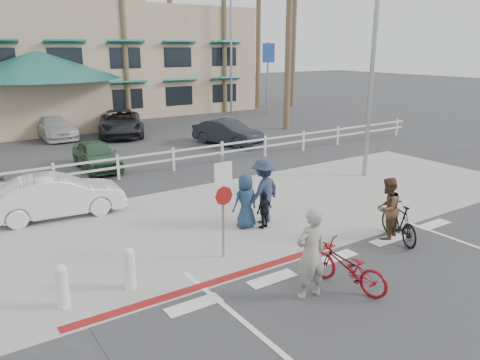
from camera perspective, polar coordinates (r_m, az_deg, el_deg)
ground at (r=11.65m, az=13.73°, el=-10.25°), size 140.00×140.00×0.00m
bike_path at (r=10.59m, az=21.90°, el=-13.81°), size 12.00×16.00×0.01m
sidewalk_plaza at (r=14.77m, az=0.84°, el=-4.04°), size 22.00×7.00×0.01m
cross_street at (r=18.04m, az=-6.40°, el=-0.41°), size 40.00×5.00×0.01m
parking_lot at (r=26.61m, az=-15.98°, el=4.39°), size 50.00×16.00×0.01m
curb_red at (r=10.74m, az=-2.39°, el=-12.10°), size 7.00×0.25×0.02m
rail_fence at (r=19.86m, az=-7.85°, el=2.54°), size 29.40×0.16×1.00m
building at (r=39.18m, az=-19.99°, el=15.91°), size 28.00×16.00×11.30m
sign_post at (r=11.29m, az=-2.10°, el=-2.69°), size 0.50×0.10×2.90m
bollard_0 at (r=10.49m, az=-13.33°, el=-10.42°), size 0.26×0.26×0.95m
bollard_1 at (r=10.16m, az=-20.87°, el=-11.99°), size 0.26×0.26×0.95m
streetlight_0 at (r=19.02m, az=15.88°, el=13.70°), size 0.60×2.00×9.00m
streetlight_1 at (r=36.76m, az=-1.10°, el=15.48°), size 0.60×2.00×9.50m
info_sign at (r=36.34m, az=3.38°, el=12.37°), size 1.20×0.16×5.60m
palm_4 at (r=33.93m, az=-21.51°, el=19.05°), size 4.00×4.00×15.00m
palm_5 at (r=34.09m, az=-14.06°, el=17.94°), size 4.00×4.00×13.00m
palm_7 at (r=37.66m, az=-1.99°, el=18.91°), size 4.00×4.00×14.00m
palm_8 at (r=40.75m, az=2.28°, el=19.39°), size 4.00×4.00×15.00m
palm_9 at (r=41.76m, az=6.61°, el=17.84°), size 4.00×4.00×13.00m
palm_11 at (r=29.76m, az=6.03°, el=19.62°), size 4.00×4.00×14.00m
bike_red at (r=10.48m, az=12.96°, el=-10.29°), size 1.04×1.98×0.99m
rider_red at (r=9.77m, az=8.61°, el=-8.87°), size 0.76×0.54×1.97m
bike_black at (r=13.28m, az=18.79°, el=-4.87°), size 1.11×1.82×1.06m
rider_black at (r=13.22m, az=17.50°, el=-3.33°), size 0.99×0.87×1.72m
pedestrian_a at (r=13.74m, az=2.90°, el=-1.36°), size 1.41×1.06×1.94m
pedestrian_child at (r=13.43m, az=2.98°, el=-3.71°), size 0.68×0.42×1.09m
pedestrian_b at (r=13.39m, az=0.69°, el=-2.63°), size 0.79×0.53×1.58m
car_white_sedan at (r=15.38m, az=-21.40°, el=-1.82°), size 4.07×1.75×1.30m
lot_car_2 at (r=20.81m, az=-17.08°, el=2.91°), size 1.52×3.60×1.22m
lot_car_3 at (r=24.99m, az=-1.51°, el=5.81°), size 2.54×4.23×1.32m
lot_car_5 at (r=28.55m, az=-14.38°, el=6.76°), size 3.99×5.80×1.47m
lot_car_6 at (r=28.78m, az=-21.75°, el=5.99°), size 1.98×4.45×1.27m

